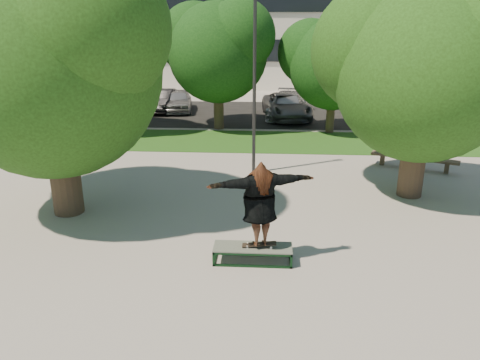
# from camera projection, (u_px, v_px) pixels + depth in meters

# --- Properties ---
(ground) EXTENTS (120.00, 120.00, 0.00)m
(ground) POSITION_uv_depth(u_px,v_px,m) (209.00, 231.00, 12.37)
(ground) COLOR gray
(ground) RESTS_ON ground
(grass_strip) EXTENTS (30.00, 4.00, 0.02)m
(grass_strip) POSITION_uv_depth(u_px,v_px,m) (257.00, 141.00, 21.26)
(grass_strip) COLOR #254F16
(grass_strip) RESTS_ON ground
(asphalt_strip) EXTENTS (40.00, 8.00, 0.01)m
(asphalt_strip) POSITION_uv_depth(u_px,v_px,m) (243.00, 113.00, 27.45)
(asphalt_strip) COLOR black
(asphalt_strip) RESTS_ON ground
(tree_left) EXTENTS (6.96, 5.95, 7.12)m
(tree_left) POSITION_uv_depth(u_px,v_px,m) (48.00, 54.00, 12.20)
(tree_left) COLOR #38281E
(tree_left) RESTS_ON ground
(tree_right) EXTENTS (6.24, 5.33, 6.51)m
(tree_right) POSITION_uv_depth(u_px,v_px,m) (421.00, 63.00, 13.59)
(tree_right) COLOR #38281E
(tree_right) RESTS_ON ground
(bg_tree_left) EXTENTS (5.28, 4.51, 5.77)m
(bg_tree_left) POSITION_uv_depth(u_px,v_px,m) (98.00, 54.00, 21.96)
(bg_tree_left) COLOR #38281E
(bg_tree_left) RESTS_ON ground
(bg_tree_mid) EXTENTS (5.76, 4.92, 6.24)m
(bg_tree_mid) POSITION_uv_depth(u_px,v_px,m) (216.00, 46.00, 22.50)
(bg_tree_mid) COLOR #38281E
(bg_tree_mid) RESTS_ON ground
(bg_tree_right) EXTENTS (5.04, 4.31, 5.43)m
(bg_tree_right) POSITION_uv_depth(u_px,v_px,m) (332.00, 59.00, 21.87)
(bg_tree_right) COLOR #38281E
(bg_tree_right) RESTS_ON ground
(lamppost) EXTENTS (0.25, 0.15, 6.11)m
(lamppost) POSITION_uv_depth(u_px,v_px,m) (254.00, 85.00, 15.99)
(lamppost) COLOR #2D2D30
(lamppost) RESTS_ON ground
(grind_box) EXTENTS (1.80, 0.60, 0.38)m
(grind_box) POSITION_uv_depth(u_px,v_px,m) (253.00, 254.00, 10.76)
(grind_box) COLOR black
(grind_box) RESTS_ON ground
(skater_rig) EXTENTS (2.50, 1.38, 2.04)m
(skater_rig) POSITION_uv_depth(u_px,v_px,m) (260.00, 204.00, 10.34)
(skater_rig) COLOR white
(skater_rig) RESTS_ON grind_box
(bench) EXTENTS (3.01, 1.64, 0.48)m
(bench) POSITION_uv_depth(u_px,v_px,m) (414.00, 159.00, 17.29)
(bench) COLOR brown
(bench) RESTS_ON ground
(car_silver_a) EXTENTS (2.04, 3.94, 1.28)m
(car_silver_a) POSITION_uv_depth(u_px,v_px,m) (178.00, 100.00, 27.94)
(car_silver_a) COLOR #A1A1A5
(car_silver_a) RESTS_ON asphalt_strip
(car_dark) EXTENTS (1.48, 3.89, 1.27)m
(car_dark) POSITION_uv_depth(u_px,v_px,m) (162.00, 100.00, 28.00)
(car_dark) COLOR black
(car_dark) RESTS_ON asphalt_strip
(car_grey) EXTENTS (2.93, 5.14, 1.35)m
(car_grey) POSITION_uv_depth(u_px,v_px,m) (287.00, 106.00, 26.04)
(car_grey) COLOR #5A5B60
(car_grey) RESTS_ON asphalt_strip
(car_silver_b) EXTENTS (2.62, 4.97, 1.37)m
(car_silver_b) POSITION_uv_depth(u_px,v_px,m) (287.00, 105.00, 26.24)
(car_silver_b) COLOR #9E9DA2
(car_silver_b) RESTS_ON asphalt_strip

